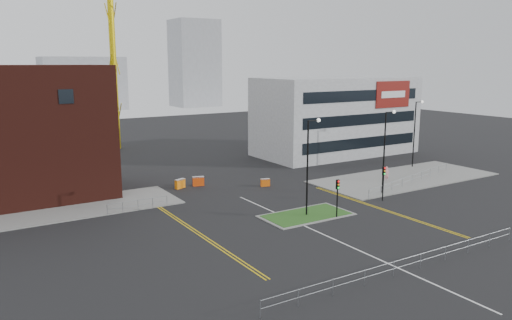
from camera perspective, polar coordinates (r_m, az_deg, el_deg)
The scene contains 26 objects.
ground at distance 40.67m, azimuth 10.47°, elevation -9.59°, with size 200.00×200.00×0.00m, color black.
pavement_left at distance 52.27m, azimuth -24.17°, elevation -5.65°, with size 28.00×8.00×0.12m, color slate.
pavement_right at distance 65.23m, azimuth 16.60°, elevation -1.95°, with size 24.00×10.00×0.12m, color slate.
island_kerb at distance 47.67m, azimuth 5.78°, elevation -6.30°, with size 8.60×4.60×0.08m, color slate.
grass_island at distance 47.66m, azimuth 5.79°, elevation -6.28°, with size 8.00×4.00×0.12m, color #27551C.
office_block at distance 79.71m, azimuth 9.11°, elevation 5.00°, with size 25.00×12.20×12.00m.
streetlamp_island at distance 46.49m, azimuth 6.13°, elevation 0.08°, with size 1.46×0.36×9.18m.
streetlamp_right_near at distance 55.92m, azimuth 14.62°, elevation 1.64°, with size 1.46×0.36×9.18m.
streetlamp_right_far at distance 71.54m, azimuth 17.78°, elevation 3.46°, with size 1.46×0.36×9.18m.
traffic_light_island at distance 46.70m, azimuth 9.31°, elevation -3.53°, with size 0.28×0.33×3.65m.
traffic_light_right at distance 53.51m, azimuth 14.39°, elevation -1.87°, with size 0.28×0.33×3.65m.
railing_front at distance 36.51m, azimuth 16.94°, elevation -11.02°, with size 24.05×0.05×1.10m.
railing_left at distance 50.16m, azimuth -13.35°, elevation -4.83°, with size 6.05×0.05×1.10m.
railing_right at distance 62.37m, azimuth 17.42°, elevation -1.90°, with size 19.05×5.05×1.10m.
centre_line at distance 42.07m, azimuth 8.62°, elevation -8.81°, with size 0.15×30.00×0.01m, color silver.
yellow_left_a at distance 43.92m, azimuth -7.44°, elevation -7.91°, with size 0.12×24.00×0.01m, color gold.
yellow_left_b at distance 44.03m, azimuth -7.08°, elevation -7.85°, with size 0.12×24.00×0.01m, color gold.
yellow_right_a at distance 51.07m, azimuth 13.89°, elevation -5.43°, with size 0.12×20.00×0.01m, color gold.
yellow_right_b at distance 51.27m, azimuth 14.13°, elevation -5.38°, with size 0.12×20.00×0.01m, color gold.
skyline_b at distance 162.12m, azimuth -19.15°, elevation 8.25°, with size 24.00×12.00×16.00m, color gray.
skyline_c at distance 168.60m, azimuth -7.02°, elevation 10.89°, with size 14.00×12.00×28.00m, color gray.
skyline_d at distance 169.13m, azimuth -25.86°, elevation 7.17°, with size 30.00×12.00×12.00m, color gray.
pedestrian at distance 62.71m, azimuth 14.72°, elevation -1.55°, with size 0.67×0.44×1.84m, color pink.
barrier_left at distance 58.92m, azimuth -6.61°, elevation -2.38°, with size 1.39×0.79×1.11m.
barrier_mid at distance 58.01m, azimuth -8.68°, elevation -2.65°, with size 1.37×0.88×1.09m.
barrier_right at distance 58.35m, azimuth 1.07°, elevation -2.55°, with size 1.13×0.62×0.91m.
Camera 1 is at (-25.88, -27.98, 14.20)m, focal length 35.00 mm.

